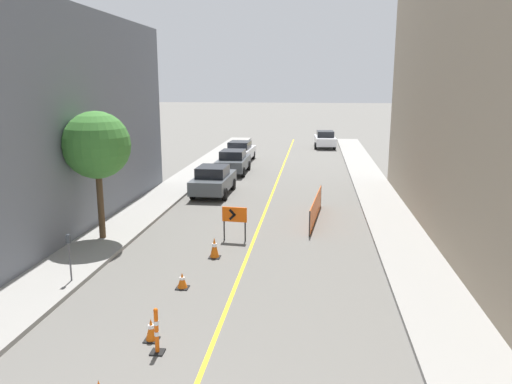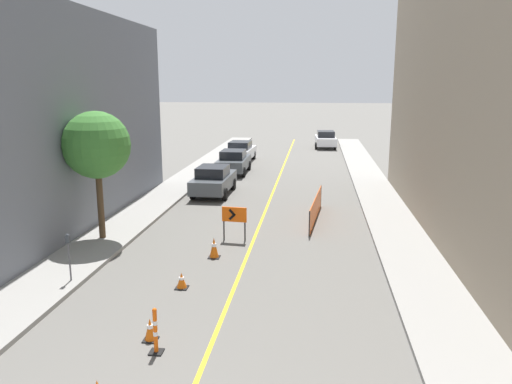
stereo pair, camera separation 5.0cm
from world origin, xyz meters
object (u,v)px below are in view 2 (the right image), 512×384
object	(u,v)px
traffic_cone_second	(150,330)
traffic_cone_fourth	(214,248)
parked_car_curb_near	(214,180)
parked_car_curb_far	(241,151)
traffic_cone_third	(182,281)
parked_car_opposite_side	(326,139)
parked_car_curb_mid	(234,162)
street_tree_left_near	(96,145)
delineator_post_front	(156,334)
arrow_barricade_primary	(234,217)
parking_meter_near_curb	(68,248)

from	to	relation	value
traffic_cone_second	traffic_cone_fourth	distance (m)	5.84
parked_car_curb_near	parked_car_curb_far	size ratio (longest dim) A/B	0.99
traffic_cone_third	parked_car_opposite_side	size ratio (longest dim) A/B	0.11
traffic_cone_third	traffic_cone_fourth	size ratio (longest dim) A/B	0.67
traffic_cone_fourth	parked_car_curb_mid	bearing A→B (deg)	97.01
street_tree_left_near	parked_car_opposite_side	bearing A→B (deg)	73.00
traffic_cone_second	delineator_post_front	bearing A→B (deg)	-59.23
traffic_cone_third	arrow_barricade_primary	bearing A→B (deg)	79.99
parked_car_curb_mid	parked_car_curb_far	world-z (taller)	same
traffic_cone_third	parked_car_opposite_side	world-z (taller)	parked_car_opposite_side
parked_car_curb_mid	parked_car_opposite_side	size ratio (longest dim) A/B	0.98
arrow_barricade_primary	parking_meter_near_curb	bearing A→B (deg)	-125.68
traffic_cone_second	traffic_cone_third	distance (m)	3.10
parked_car_curb_far	parked_car_curb_mid	bearing A→B (deg)	-84.23
traffic_cone_third	delineator_post_front	distance (m)	3.65
parked_car_curb_mid	parked_car_opposite_side	xyz separation A→B (m)	(6.37, 14.38, 0.00)
parked_car_opposite_side	parking_meter_near_curb	xyz separation A→B (m)	(-8.18, -33.74, 0.37)
traffic_cone_third	arrow_barricade_primary	size ratio (longest dim) A/B	0.36
traffic_cone_third	parking_meter_near_curb	size ratio (longest dim) A/B	0.33
traffic_cone_second	delineator_post_front	xyz separation A→B (m)	(0.31, -0.53, 0.19)
arrow_barricade_primary	street_tree_left_near	xyz separation A→B (m)	(-5.08, -0.59, 2.74)
delineator_post_front	arrow_barricade_primary	world-z (taller)	arrow_barricade_primary
traffic_cone_second	arrow_barricade_primary	xyz separation A→B (m)	(0.75, 7.79, 0.70)
delineator_post_front	parked_car_opposite_side	world-z (taller)	parked_car_opposite_side
traffic_cone_fourth	parked_car_curb_mid	distance (m)	16.63
delineator_post_front	parked_car_curb_near	xyz separation A→B (m)	(-2.02, 16.30, 0.33)
traffic_cone_third	parked_car_curb_mid	size ratio (longest dim) A/B	0.11
arrow_barricade_primary	street_tree_left_near	world-z (taller)	street_tree_left_near
parked_car_opposite_side	street_tree_left_near	world-z (taller)	street_tree_left_near
parked_car_curb_far	parking_meter_near_curb	world-z (taller)	parking_meter_near_curb
parked_car_curb_mid	street_tree_left_near	xyz separation A→B (m)	(-2.65, -15.14, 2.91)
traffic_cone_second	traffic_cone_third	world-z (taller)	traffic_cone_second
traffic_cone_second	parking_meter_near_curb	xyz separation A→B (m)	(-3.48, 2.97, 0.89)
traffic_cone_second	parked_car_curb_far	bearing A→B (deg)	94.11
parked_car_curb_far	parking_meter_near_curb	xyz separation A→B (m)	(-1.52, -24.42, 0.37)
traffic_cone_fourth	parked_car_curb_far	size ratio (longest dim) A/B	0.17
parked_car_curb_near	traffic_cone_third	bearing A→B (deg)	-81.71
parked_car_curb_near	parked_car_opposite_side	bearing A→B (deg)	73.98
arrow_barricade_primary	parked_car_curb_near	distance (m)	8.36
traffic_cone_third	parked_car_curb_mid	bearing A→B (deg)	94.76
arrow_barricade_primary	parked_car_curb_mid	xyz separation A→B (m)	(-2.43, 14.54, -0.17)
delineator_post_front	street_tree_left_near	world-z (taller)	street_tree_left_near
traffic_cone_third	traffic_cone_fourth	distance (m)	2.77
arrow_barricade_primary	parking_meter_near_curb	xyz separation A→B (m)	(-4.24, -4.82, 0.19)
delineator_post_front	parking_meter_near_curb	size ratio (longest dim) A/B	0.74
arrow_barricade_primary	parked_car_curb_far	bearing A→B (deg)	103.54
traffic_cone_fourth	arrow_barricade_primary	size ratio (longest dim) A/B	0.54
delineator_post_front	parking_meter_near_curb	xyz separation A→B (m)	(-3.80, 3.50, 0.70)
traffic_cone_second	parked_car_curb_near	bearing A→B (deg)	96.16
arrow_barricade_primary	parking_meter_near_curb	world-z (taller)	parking_meter_near_curb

